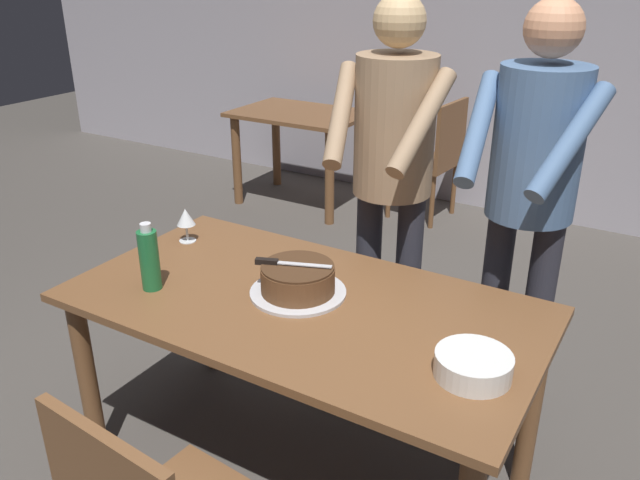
% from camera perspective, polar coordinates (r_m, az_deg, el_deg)
% --- Properties ---
extents(ground_plane, '(14.00, 14.00, 0.00)m').
position_cam_1_polar(ground_plane, '(2.68, -1.39, -19.52)').
color(ground_plane, '#4C4742').
extents(back_wall, '(10.00, 0.12, 2.70)m').
position_cam_1_polar(back_wall, '(4.98, 19.50, 16.97)').
color(back_wall, '#ADA8B2').
rests_on(back_wall, ground_plane).
extents(main_dining_table, '(1.64, 0.87, 0.75)m').
position_cam_1_polar(main_dining_table, '(2.28, -1.55, -7.74)').
color(main_dining_table, brown).
rests_on(main_dining_table, ground_plane).
extents(cake_on_platter, '(0.34, 0.34, 0.11)m').
position_cam_1_polar(cake_on_platter, '(2.25, -1.97, -3.63)').
color(cake_on_platter, silver).
rests_on(cake_on_platter, main_dining_table).
extents(cake_knife, '(0.26, 0.12, 0.02)m').
position_cam_1_polar(cake_knife, '(2.23, -3.80, -2.00)').
color(cake_knife, silver).
rests_on(cake_knife, cake_on_platter).
extents(plate_stack, '(0.22, 0.22, 0.07)m').
position_cam_1_polar(plate_stack, '(1.89, 13.42, -10.74)').
color(plate_stack, white).
rests_on(plate_stack, main_dining_table).
extents(wine_glass_near, '(0.08, 0.08, 0.14)m').
position_cam_1_polar(wine_glass_near, '(2.70, -11.81, 1.91)').
color(wine_glass_near, silver).
rests_on(wine_glass_near, main_dining_table).
extents(water_bottle, '(0.07, 0.07, 0.25)m').
position_cam_1_polar(water_bottle, '(2.33, -14.88, -1.64)').
color(water_bottle, '#1E6B38').
rests_on(water_bottle, main_dining_table).
extents(person_cutting_cake, '(0.46, 0.57, 1.72)m').
position_cam_1_polar(person_cutting_cake, '(2.62, 6.41, 6.77)').
color(person_cutting_cake, '#2D2D38').
rests_on(person_cutting_cake, ground_plane).
extents(person_standing_beside, '(0.47, 0.56, 1.72)m').
position_cam_1_polar(person_standing_beside, '(2.48, 18.21, 4.74)').
color(person_standing_beside, '#2D2D38').
rests_on(person_standing_beside, ground_plane).
extents(background_table, '(1.00, 0.70, 0.74)m').
position_cam_1_polar(background_table, '(5.08, -1.75, 9.50)').
color(background_table, brown).
rests_on(background_table, ground_plane).
extents(background_chair_1, '(0.48, 0.48, 0.90)m').
position_cam_1_polar(background_chair_1, '(4.85, 10.01, 7.41)').
color(background_chair_1, brown).
rests_on(background_chair_1, ground_plane).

